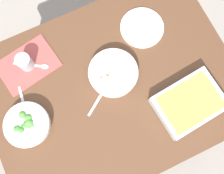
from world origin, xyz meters
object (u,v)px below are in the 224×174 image
Objects in this scene: stew_bowl at (113,73)px; drink_cup at (25,63)px; broccoli_bowl at (27,125)px; spoon_by_broccoli at (25,109)px; spoon_spare at (36,66)px; side_plate at (142,28)px; baking_dish at (189,103)px; spoon_by_stew at (101,95)px.

stew_bowl is 0.42m from drink_cup.
broccoli_bowl is 0.08m from spoon_by_broccoli.
broccoli_bowl is 1.32× the size of spoon_spare.
drink_cup is at bearing -6.27° from side_plate.
stew_bowl is 0.46m from broccoli_bowl.
spoon_by_broccoli is at bearing -3.38° from stew_bowl.
side_plate reaches higher than spoon_by_broccoli.
drink_cup reaches higher than side_plate.
spoon_spare is (0.56, -0.04, -0.00)m from side_plate.
stew_bowl is 0.74× the size of baking_dish.
broccoli_bowl reaches higher than side_plate.
spoon_spare is (0.22, -0.27, 0.00)m from spoon_by_stew.
baking_dish reaches higher than spoon_by_broccoli.
spoon_by_stew is (0.33, 0.23, -0.00)m from side_plate.
stew_bowl is at bearing -47.62° from baking_dish.
drink_cup is at bearing -114.45° from spoon_by_broccoli.
drink_cup is (0.61, -0.50, 0.00)m from baking_dish.
broccoli_bowl is 0.29m from spoon_spare.
stew_bowl is 0.45m from spoon_by_broccoli.
broccoli_bowl is 0.75m from baking_dish.
broccoli_bowl reaches higher than spoon_by_broccoli.
stew_bowl is at bearing 147.81° from spoon_spare.
side_plate reaches higher than spoon_by_stew.
stew_bowl is 0.38m from spoon_spare.
spoon_by_stew is 0.88× the size of spoon_by_broccoli.
side_plate is (0.02, -0.44, -0.03)m from baking_dish.
baking_dish is (-0.71, 0.23, 0.00)m from broccoli_bowl.
drink_cup is (0.36, -0.22, 0.01)m from stew_bowl.
spoon_spare is at bearing -118.29° from broccoli_bowl.
broccoli_bowl is 2.47× the size of drink_cup.
baking_dish is 2.01× the size of spoon_spare.
spoon_by_stew and spoon_spare have the same top height.
spoon_spare is at bearing 148.24° from drink_cup.
baking_dish is 0.44m from side_plate.
drink_cup reaches higher than stew_bowl.
spoon_by_broccoli is at bearing 65.55° from drink_cup.
drink_cup is 0.60m from side_plate.
spoon_spare is (-0.13, -0.18, 0.00)m from spoon_by_broccoli.
broccoli_bowl reaches higher than baking_dish.
stew_bowl is 1.49× the size of spoon_spare.
broccoli_bowl is 1.19× the size of spoon_by_broccoli.
baking_dish is at bearing 148.87° from spoon_by_stew.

